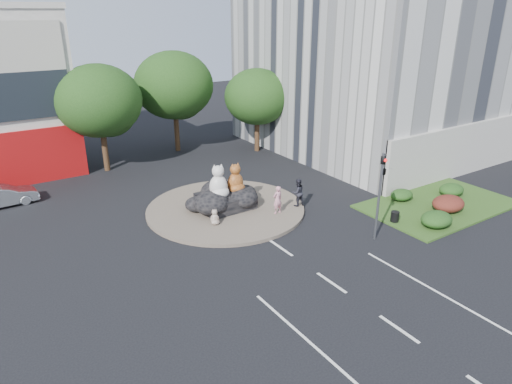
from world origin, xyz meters
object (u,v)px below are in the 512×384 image
kitten_calico (215,216)px  kitten_white (253,200)px  cat_white (218,181)px  pedestrian_dark (298,192)px  parked_car (3,196)px  cat_tabby (235,178)px  litter_bin (395,217)px  pedestrian_pink (278,200)px

kitten_calico → kitten_white: size_ratio=1.12×
cat_white → kitten_calico: 2.47m
cat_white → pedestrian_dark: bearing=-7.0°
parked_car → cat_tabby: bearing=-127.2°
litter_bin → pedestrian_pink: bearing=138.3°
kitten_calico → pedestrian_pink: bearing=24.6°
cat_white → parked_car: bearing=159.3°
cat_white → kitten_white: 2.70m
cat_white → pedestrian_pink: cat_white is taller
pedestrian_dark → parked_car: 19.08m
kitten_white → pedestrian_pink: 1.87m
cat_tabby → pedestrian_pink: cat_tabby is taller
pedestrian_dark → cat_tabby: bearing=-31.6°
kitten_white → parked_car: (-13.28, 9.38, 0.05)m
parked_car → kitten_white: bearing=-127.9°
cat_tabby → pedestrian_pink: 3.06m
kitten_calico → litter_bin: kitten_calico is taller
kitten_calico → cat_white: bearing=88.8°
parked_car → litter_bin: size_ratio=6.59×
pedestrian_dark → parked_car: size_ratio=0.44×
pedestrian_pink → cat_tabby: bearing=-62.1°
kitten_white → kitten_calico: bearing=154.1°
kitten_calico → pedestrian_pink: size_ratio=0.55×
pedestrian_pink → litter_bin: pedestrian_pink is taller
cat_tabby → pedestrian_dark: bearing=-32.6°
cat_tabby → pedestrian_pink: size_ratio=1.10×
cat_tabby → kitten_white: 1.84m
kitten_calico → kitten_white: kitten_calico is taller
pedestrian_dark → cat_white: bearing=-21.9°
cat_white → pedestrian_dark: size_ratio=1.19×
kitten_calico → litter_bin: 10.72m
pedestrian_pink → kitten_white: bearing=-71.0°
kitten_calico → pedestrian_dark: bearing=30.4°
cat_white → kitten_white: size_ratio=2.48×
kitten_calico → pedestrian_dark: (5.74, -0.49, 0.43)m
cat_tabby → litter_bin: (6.77, -7.16, -1.64)m
cat_tabby → cat_white: bearing=-172.3°
pedestrian_pink → parked_car: bearing=-41.9°
cat_white → kitten_calico: size_ratio=2.22×
kitten_calico → kitten_white: bearing=51.0°
kitten_white → litter_bin: size_ratio=1.38×
cat_tabby → kitten_white: cat_tabby is taller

